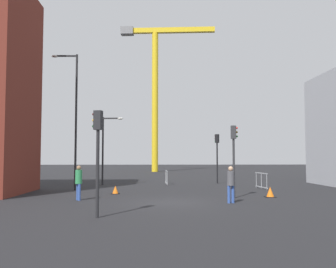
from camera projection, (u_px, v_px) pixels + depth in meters
The scene contains 13 objects.
ground at pixel (171, 202), 17.59m from camera, with size 160.00×160.00×0.00m, color black.
construction_crane at pixel (156, 77), 53.26m from camera, with size 13.69×2.16×21.08m.
streetlamp_tall at pixel (74, 112), 24.14m from camera, with size 1.75×0.24×8.94m.
streetlamp_short at pixel (106, 143), 28.39m from camera, with size 1.62×0.35×5.23m.
traffic_light_near at pixel (234, 149), 19.47m from camera, with size 0.39×0.31×3.82m.
traffic_light_crosswalk at pixel (217, 150), 30.09m from camera, with size 0.37×0.36×4.00m.
traffic_light_far at pixel (98, 145), 13.29m from camera, with size 0.39×0.31×3.85m.
pedestrian_walking at pixel (231, 182), 17.31m from camera, with size 0.34×0.34×1.72m.
pedestrian_waiting at pixel (79, 180), 18.40m from camera, with size 0.34×0.34×1.73m.
safety_barrier_right_run at pixel (261, 180), 25.02m from camera, with size 0.28×1.96×1.08m.
safety_barrier_rear at pixel (166, 177), 28.75m from camera, with size 0.14×2.07×1.08m.
traffic_cone_by_barrier at pixel (115, 190), 21.47m from camera, with size 0.48×0.48×0.48m.
traffic_cone_on_verge at pixel (270, 192), 19.76m from camera, with size 0.55×0.55×0.56m.
Camera 1 is at (-0.80, -17.74, 2.19)m, focal length 39.35 mm.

